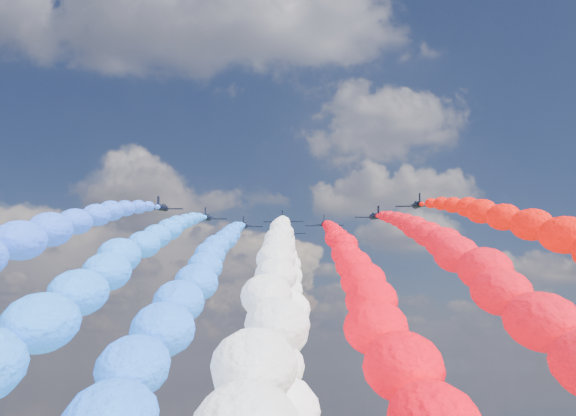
# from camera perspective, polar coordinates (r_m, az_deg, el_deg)

# --- Properties ---
(jet_0) EXTENTS (9.58, 13.10, 5.10)m
(jet_0) POSITION_cam_1_polar(r_m,az_deg,el_deg) (160.82, -10.15, 0.02)
(jet_0) COLOR black
(trail_0) EXTENTS (6.05, 128.04, 43.39)m
(trail_0) POSITION_cam_1_polar(r_m,az_deg,el_deg) (93.90, -17.82, -2.78)
(trail_0) COLOR #2B5CFF
(jet_1) EXTENTS (9.84, 13.29, 5.10)m
(jet_1) POSITION_cam_1_polar(r_m,az_deg,el_deg) (170.12, -6.56, -0.79)
(jet_1) COLOR black
(trail_1) EXTENTS (6.05, 128.04, 43.39)m
(trail_1) POSITION_cam_1_polar(r_m,az_deg,el_deg) (102.16, -11.20, -3.91)
(trail_1) COLOR #2375F9
(jet_2) EXTENTS (9.72, 13.20, 5.10)m
(jet_2) POSITION_cam_1_polar(r_m,az_deg,el_deg) (178.76, -3.55, -1.43)
(jet_2) COLOR black
(trail_2) EXTENTS (6.05, 128.04, 43.39)m
(trail_2) POSITION_cam_1_polar(r_m,az_deg,el_deg) (110.32, -5.96, -4.72)
(trail_2) COLOR #236AF8
(jet_3) EXTENTS (10.33, 13.64, 5.10)m
(jet_3) POSITION_cam_1_polar(r_m,az_deg,el_deg) (172.29, -0.35, -1.03)
(jet_3) COLOR black
(trail_3) EXTENTS (6.05, 128.04, 43.39)m
(trail_3) POSITION_cam_1_polar(r_m,az_deg,el_deg) (103.55, -0.78, -4.27)
(trail_3) COLOR silver
(jet_4) EXTENTS (9.63, 13.14, 5.10)m
(jet_4) POSITION_cam_1_polar(r_m,az_deg,el_deg) (187.72, -0.04, -2.00)
(jet_4) COLOR black
(trail_4) EXTENTS (6.05, 128.04, 43.39)m
(trail_4) POSITION_cam_1_polar(r_m,az_deg,el_deg) (119.12, -0.23, -5.38)
(trail_4) COLOR white
(jet_5) EXTENTS (10.32, 13.63, 5.10)m
(jet_5) POSITION_cam_1_polar(r_m,az_deg,el_deg) (177.29, 2.96, -1.34)
(jet_5) COLOR black
(trail_5) EXTENTS (6.05, 128.04, 43.39)m
(trail_5) POSITION_cam_1_polar(r_m,az_deg,el_deg) (108.71, 4.66, -4.63)
(trail_5) COLOR #ED0312
(jet_6) EXTENTS (10.24, 13.57, 5.10)m
(jet_6) POSITION_cam_1_polar(r_m,az_deg,el_deg) (168.68, 7.06, -0.68)
(jet_6) COLOR black
(trail_6) EXTENTS (6.05, 128.04, 43.39)m
(trail_6) POSITION_cam_1_polar(r_m,az_deg,el_deg) (100.69, 11.70, -3.76)
(trail_6) COLOR red
(jet_7) EXTENTS (10.27, 13.60, 5.10)m
(jet_7) POSITION_cam_1_polar(r_m,az_deg,el_deg) (158.18, 10.41, 0.24)
(jet_7) COLOR black
(trail_7) EXTENTS (6.05, 128.04, 43.39)m
(trail_7) POSITION_cam_1_polar(r_m,az_deg,el_deg) (91.14, 18.07, -2.48)
(trail_7) COLOR red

